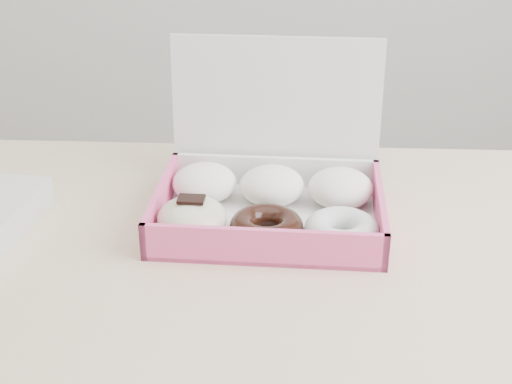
{
  "coord_description": "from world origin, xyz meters",
  "views": [
    {
      "loc": [
        0.17,
        -0.77,
        1.24
      ],
      "look_at": [
        0.12,
        0.09,
        0.81
      ],
      "focal_mm": 50.0,
      "sensor_mm": 36.0,
      "label": 1
    }
  ],
  "objects": [
    {
      "name": "donut_box",
      "position": [
        0.14,
        0.14,
        0.79
      ],
      "size": [
        0.33,
        0.27,
        0.23
      ],
      "rotation": [
        0.0,
        0.0,
        -0.03
      ],
      "color": "silver",
      "rests_on": "table"
    },
    {
      "name": "table",
      "position": [
        0.0,
        0.0,
        0.67
      ],
      "size": [
        1.2,
        0.8,
        0.75
      ],
      "color": "#D2AF8A",
      "rests_on": "ground"
    }
  ]
}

